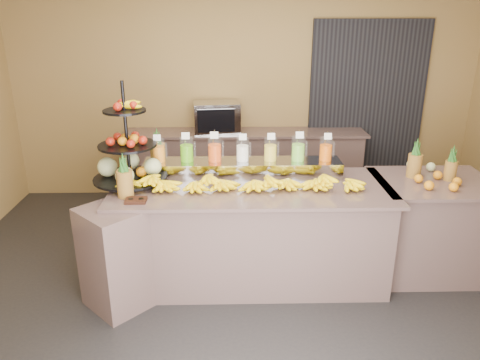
{
  "coord_description": "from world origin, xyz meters",
  "views": [
    {
      "loc": [
        -0.19,
        -3.6,
        2.45
      ],
      "look_at": [
        -0.11,
        0.3,
        0.99
      ],
      "focal_mm": 35.0,
      "sensor_mm": 36.0,
      "label": 1
    }
  ],
  "objects_px": {
    "banana_heap": "(240,180)",
    "condiment_caddy": "(136,200)",
    "fruit_stand": "(134,159)",
    "oven_warmer": "(217,117)",
    "right_fruit_pile": "(434,175)",
    "pitcher_tray": "(243,168)"
  },
  "relations": [
    {
      "from": "right_fruit_pile",
      "to": "oven_warmer",
      "type": "height_order",
      "value": "oven_warmer"
    },
    {
      "from": "condiment_caddy",
      "to": "right_fruit_pile",
      "type": "distance_m",
      "value": 2.67
    },
    {
      "from": "condiment_caddy",
      "to": "right_fruit_pile",
      "type": "xyz_separation_m",
      "value": [
        2.64,
        0.41,
        0.06
      ]
    },
    {
      "from": "banana_heap",
      "to": "condiment_caddy",
      "type": "height_order",
      "value": "banana_heap"
    },
    {
      "from": "banana_heap",
      "to": "oven_warmer",
      "type": "bearing_deg",
      "value": 97.19
    },
    {
      "from": "banana_heap",
      "to": "right_fruit_pile",
      "type": "xyz_separation_m",
      "value": [
        1.78,
        0.12,
        -0.0
      ]
    },
    {
      "from": "banana_heap",
      "to": "fruit_stand",
      "type": "distance_m",
      "value": 0.97
    },
    {
      "from": "pitcher_tray",
      "to": "right_fruit_pile",
      "type": "distance_m",
      "value": 1.76
    },
    {
      "from": "pitcher_tray",
      "to": "oven_warmer",
      "type": "distance_m",
      "value": 1.7
    },
    {
      "from": "oven_warmer",
      "to": "right_fruit_pile",
      "type": "bearing_deg",
      "value": -48.66
    },
    {
      "from": "condiment_caddy",
      "to": "right_fruit_pile",
      "type": "height_order",
      "value": "right_fruit_pile"
    },
    {
      "from": "banana_heap",
      "to": "pitcher_tray",
      "type": "bearing_deg",
      "value": 83.89
    },
    {
      "from": "pitcher_tray",
      "to": "right_fruit_pile",
      "type": "height_order",
      "value": "right_fruit_pile"
    },
    {
      "from": "fruit_stand",
      "to": "oven_warmer",
      "type": "relative_size",
      "value": 1.61
    },
    {
      "from": "right_fruit_pile",
      "to": "condiment_caddy",
      "type": "bearing_deg",
      "value": -171.21
    },
    {
      "from": "fruit_stand",
      "to": "condiment_caddy",
      "type": "relative_size",
      "value": 5.4
    },
    {
      "from": "condiment_caddy",
      "to": "right_fruit_pile",
      "type": "bearing_deg",
      "value": 8.79
    },
    {
      "from": "fruit_stand",
      "to": "banana_heap",
      "type": "bearing_deg",
      "value": 9.84
    },
    {
      "from": "pitcher_tray",
      "to": "right_fruit_pile",
      "type": "xyz_separation_m",
      "value": [
        1.74,
        -0.2,
        -0.0
      ]
    },
    {
      "from": "fruit_stand",
      "to": "oven_warmer",
      "type": "bearing_deg",
      "value": 87.83
    },
    {
      "from": "right_fruit_pile",
      "to": "oven_warmer",
      "type": "distance_m",
      "value": 2.76
    },
    {
      "from": "condiment_caddy",
      "to": "oven_warmer",
      "type": "relative_size",
      "value": 0.3
    }
  ]
}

